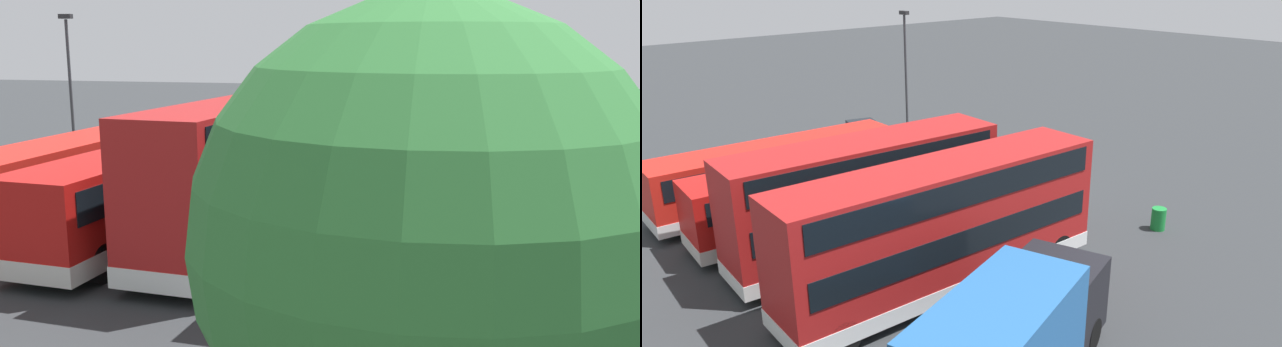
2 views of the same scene
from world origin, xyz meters
The scene contains 10 objects.
ground_plane centered at (0.00, 0.00, 0.00)m, with size 140.00×140.00×0.00m, color #2D3033.
bus_double_decker_near_end centered at (-5.62, 9.24, 2.45)m, with size 3.20×12.11×4.55m.
bus_double_decker_second centered at (-1.56, 9.59, 2.45)m, with size 3.33×10.93×4.55m.
bus_single_deck_third centered at (1.79, 9.29, 1.62)m, with size 3.43×11.78×2.95m.
bus_single_deck_fourth centered at (5.36, 9.81, 1.62)m, with size 3.10×11.55×2.95m.
box_truck_blue centered at (-10.95, 11.50, 1.71)m, with size 4.61×7.90×3.20m.
car_hatchback_silver centered at (11.08, 1.46, 0.70)m, with size 4.31×2.81×1.43m.
lamp_post_tall centered at (12.61, -3.06, 4.54)m, with size 0.70×0.30×7.73m.
waste_bin_yellow centered at (-7.92, -0.67, 0.47)m, with size 0.60×0.60×0.95m, color #197F33.
tree_midleft centered at (-8.19, 23.02, 4.57)m, with size 4.36×4.36×6.76m.
Camera 1 is at (-8.61, 29.03, 6.33)m, focal length 37.92 mm.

